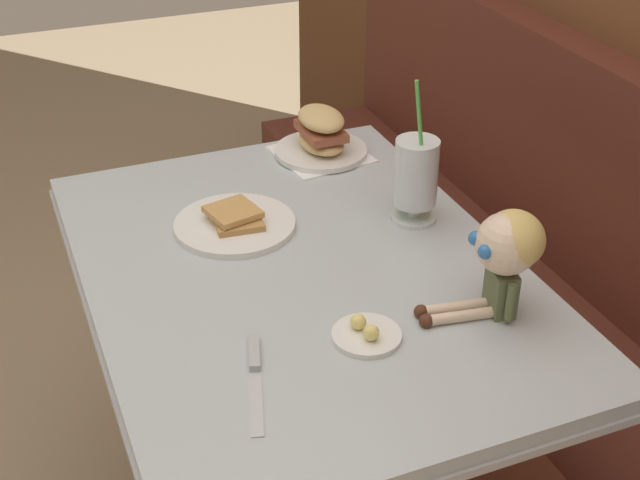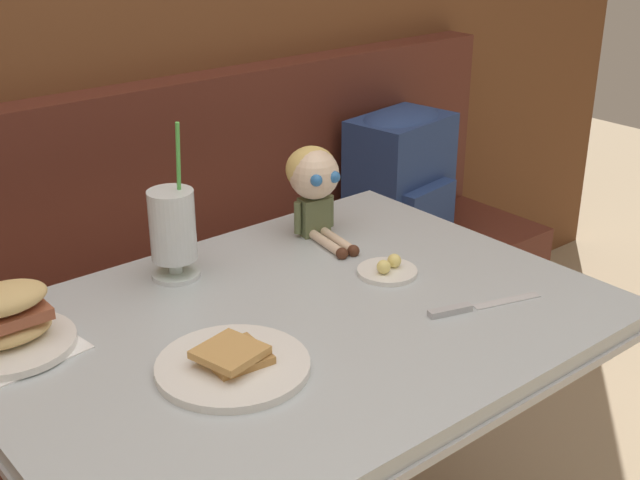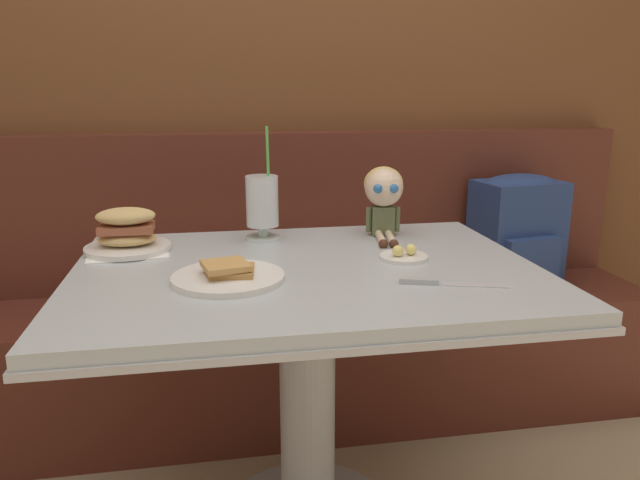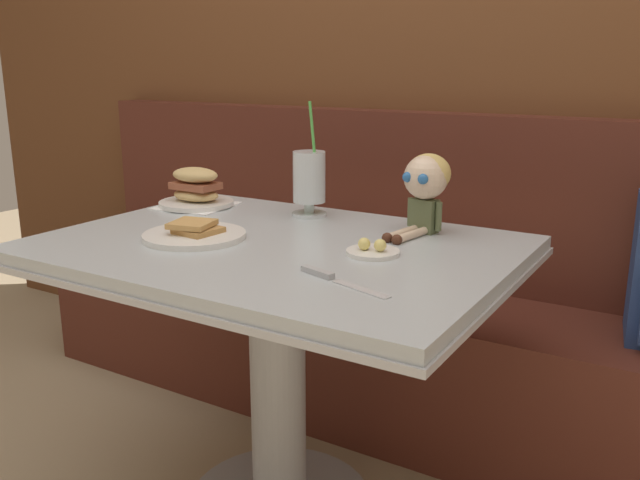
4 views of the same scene
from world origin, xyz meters
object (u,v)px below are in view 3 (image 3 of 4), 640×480
Objects in this scene: seated_doll at (384,191)px; toast_plate at (228,276)px; sandwich_plate at (127,234)px; butter_knife at (434,282)px; milkshake_glass at (262,205)px; butter_saucer at (404,255)px; backpack at (518,228)px.

toast_plate is at bearing -142.48° from seated_doll.
sandwich_plate is 0.98× the size of seated_doll.
seated_doll is at bearing 88.58° from butter_knife.
milkshake_glass reaches higher than sandwich_plate.
seated_doll is at bearing 86.24° from butter_saucer.
toast_plate is 0.38m from milkshake_glass.
butter_saucer is at bearing -38.18° from milkshake_glass.
milkshake_glass is at bearing 126.07° from butter_knife.
sandwich_plate is (-0.36, -0.06, -0.05)m from milkshake_glass.
milkshake_glass is 0.78× the size of backpack.
seated_doll is at bearing -151.30° from backpack.
butter_knife is 1.02× the size of seated_doll.
milkshake_glass is 1.40× the size of seated_doll.
seated_doll is 0.56× the size of backpack.
milkshake_glass is at bearing 9.95° from sandwich_plate.
sandwich_plate is at bearing -175.56° from seated_doll.
sandwich_plate is 1.85× the size of butter_saucer.
butter_saucer is 0.53× the size of seated_doll.
butter_knife is 1.00m from backpack.
seated_doll reaches higher than toast_plate.
seated_doll is (0.45, 0.35, 0.12)m from toast_plate.
toast_plate is 1.13× the size of sandwich_plate.
butter_knife is at bearing -53.93° from milkshake_glass.
milkshake_glass reaches higher than butter_saucer.
milkshake_glass reaches higher than butter_knife.
sandwich_plate is 0.72m from butter_saucer.
butter_saucer is at bearing -136.82° from backpack.
sandwich_plate reaches higher than backpack.
butter_saucer is (0.69, -0.20, -0.04)m from sandwich_plate.
sandwich_plate is 0.80m from butter_knife.
milkshake_glass reaches higher than toast_plate.
sandwich_plate is (-0.25, 0.29, 0.03)m from toast_plate.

